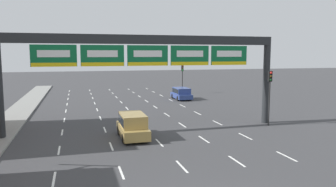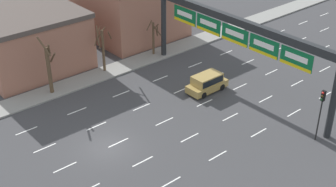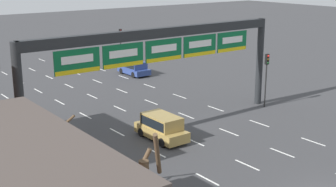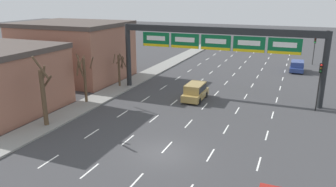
% 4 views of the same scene
% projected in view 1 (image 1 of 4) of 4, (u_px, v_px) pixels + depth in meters
% --- Properties ---
extents(lane_dashes, '(13.32, 67.00, 0.01)m').
position_uv_depth(lane_dashes, '(151.00, 134.00, 24.99)').
color(lane_dashes, white).
rests_on(lane_dashes, ground_plane).
extents(sign_gantry, '(21.98, 0.70, 7.57)m').
position_uv_depth(sign_gantry, '(147.00, 56.00, 25.59)').
color(sign_gantry, '#232628').
rests_on(sign_gantry, ground_plane).
extents(suv_blue, '(1.93, 4.18, 1.58)m').
position_uv_depth(suv_blue, '(181.00, 93.00, 44.12)').
color(suv_blue, navy).
rests_on(suv_blue, ground_plane).
extents(suv_gold, '(1.87, 4.25, 1.80)m').
position_uv_depth(suv_gold, '(133.00, 125.00, 23.78)').
color(suv_gold, '#A88947').
rests_on(suv_gold, ground_plane).
extents(traffic_light_near_gantry, '(0.30, 0.35, 4.37)m').
position_uv_depth(traffic_light_near_gantry, '(182.00, 73.00, 50.57)').
color(traffic_light_near_gantry, black).
rests_on(traffic_light_near_gantry, ground_plane).
extents(traffic_light_mid_block, '(0.30, 0.35, 4.68)m').
position_uv_depth(traffic_light_mid_block, '(270.00, 87.00, 27.62)').
color(traffic_light_mid_block, black).
rests_on(traffic_light_mid_block, ground_plane).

